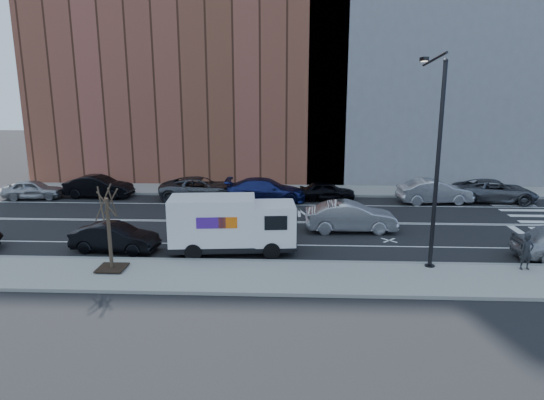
# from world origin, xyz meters

# --- Properties ---
(ground) EXTENTS (120.00, 120.00, 0.00)m
(ground) POSITION_xyz_m (0.00, 0.00, 0.00)
(ground) COLOR black
(ground) RESTS_ON ground
(sidewalk_near) EXTENTS (44.00, 3.60, 0.15)m
(sidewalk_near) POSITION_xyz_m (0.00, -8.80, 0.07)
(sidewalk_near) COLOR gray
(sidewalk_near) RESTS_ON ground
(sidewalk_far) EXTENTS (44.00, 3.60, 0.15)m
(sidewalk_far) POSITION_xyz_m (0.00, 8.80, 0.07)
(sidewalk_far) COLOR gray
(sidewalk_far) RESTS_ON ground
(curb_near) EXTENTS (44.00, 0.25, 0.17)m
(curb_near) POSITION_xyz_m (0.00, -7.00, 0.08)
(curb_near) COLOR gray
(curb_near) RESTS_ON ground
(curb_far) EXTENTS (44.00, 0.25, 0.17)m
(curb_far) POSITION_xyz_m (0.00, 7.00, 0.08)
(curb_far) COLOR gray
(curb_far) RESTS_ON ground
(road_markings) EXTENTS (40.00, 8.60, 0.01)m
(road_markings) POSITION_xyz_m (0.00, 0.00, 0.00)
(road_markings) COLOR white
(road_markings) RESTS_ON ground
(bldg_brick) EXTENTS (26.00, 10.00, 22.00)m
(bldg_brick) POSITION_xyz_m (-8.00, 15.60, 11.00)
(bldg_brick) COLOR brown
(bldg_brick) RESTS_ON ground
(bldg_concrete) EXTENTS (20.00, 10.00, 26.00)m
(bldg_concrete) POSITION_xyz_m (12.00, 15.60, 13.00)
(bldg_concrete) COLOR slate
(bldg_concrete) RESTS_ON ground
(streetlight) EXTENTS (0.44, 4.02, 9.34)m
(streetlight) POSITION_xyz_m (7.00, -6.91, 5.08)
(streetlight) COLOR black
(streetlight) RESTS_ON ground
(street_tree) EXTENTS (1.20, 1.20, 3.75)m
(street_tree) POSITION_xyz_m (-7.00, -8.40, 1.45)
(street_tree) COLOR black
(street_tree) RESTS_ON ground
(fedex_van) EXTENTS (6.29, 2.65, 2.80)m
(fedex_van) POSITION_xyz_m (-2.09, -5.60, 1.47)
(fedex_van) COLOR black
(fedex_van) RESTS_ON ground
(far_parked_a) EXTENTS (4.24, 2.11, 1.39)m
(far_parked_a) POSITION_xyz_m (-17.85, 5.38, 0.69)
(far_parked_a) COLOR #9F9FA3
(far_parked_a) RESTS_ON ground
(far_parked_b) EXTENTS (4.96, 2.02, 1.60)m
(far_parked_b) POSITION_xyz_m (-13.29, 6.05, 0.80)
(far_parked_b) COLOR black
(far_parked_b) RESTS_ON ground
(far_parked_c) EXTENTS (5.94, 3.09, 1.60)m
(far_parked_c) POSITION_xyz_m (-5.79, 5.80, 0.80)
(far_parked_c) COLOR #44464B
(far_parked_c) RESTS_ON ground
(far_parked_d) EXTENTS (5.65, 2.31, 1.64)m
(far_parked_d) POSITION_xyz_m (-1.03, 5.33, 0.82)
(far_parked_d) COLOR navy
(far_parked_d) RESTS_ON ground
(far_parked_e) EXTENTS (4.01, 1.71, 1.35)m
(far_parked_e) POSITION_xyz_m (3.32, 5.89, 0.67)
(far_parked_e) COLOR black
(far_parked_e) RESTS_ON ground
(far_parked_f) EXTENTS (5.17, 2.29, 1.65)m
(far_parked_f) POSITION_xyz_m (10.70, 5.31, 0.83)
(far_parked_f) COLOR #ADACB1
(far_parked_f) RESTS_ON ground
(far_parked_g) EXTENTS (5.85, 3.14, 1.56)m
(far_parked_g) POSITION_xyz_m (15.07, 5.92, 0.78)
(far_parked_g) COLOR #4D4E54
(far_parked_g) RESTS_ON ground
(driving_sedan) EXTENTS (5.10, 1.93, 1.66)m
(driving_sedan) POSITION_xyz_m (4.14, -1.67, 0.83)
(driving_sedan) COLOR #A4A4A9
(driving_sedan) RESTS_ON ground
(near_parked_rear_a) EXTENTS (4.37, 1.92, 1.40)m
(near_parked_rear_a) POSITION_xyz_m (-7.85, -5.61, 0.70)
(near_parked_rear_a) COLOR black
(near_parked_rear_a) RESTS_ON ground
(pedestrian) EXTENTS (0.64, 0.47, 1.61)m
(pedestrian) POSITION_xyz_m (11.05, -7.60, 0.96)
(pedestrian) COLOR black
(pedestrian) RESTS_ON sidewalk_near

